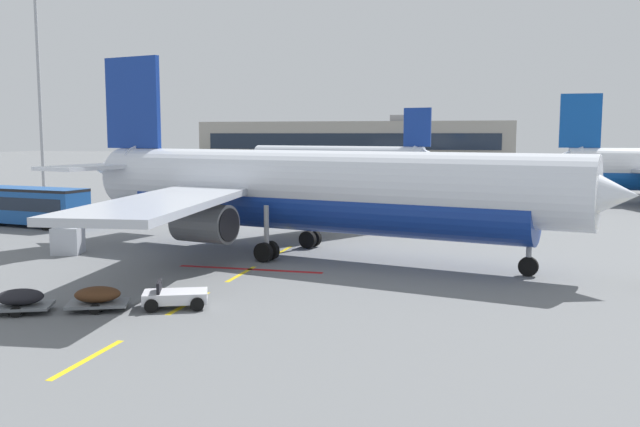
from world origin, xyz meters
TOP-DOWN VIEW (x-y plane):
  - ground at (40.00, 40.00)m, footprint 400.00×400.00m
  - apron_paint_markings at (18.00, 37.44)m, footprint 8.00×96.87m
  - airliner_foreground at (20.09, 26.65)m, footprint 34.53×33.72m
  - airliner_mid_left at (8.79, 84.56)m, footprint 30.28×29.59m
  - apron_shuttle_bus at (-5.61, 33.99)m, footprint 12.29×4.42m
  - baggage_train at (14.95, 12.53)m, footprint 8.50×4.68m
  - uld_cargo_container at (5.79, 23.78)m, footprint 1.96×1.93m
  - apron_light_mast_near at (-18.84, 55.06)m, footprint 1.80×1.80m
  - terminal_satellite at (-1.32, 151.07)m, footprint 72.69×24.33m

SIDE VIEW (x-z plane):
  - ground at x=40.00m, z-range 0.00..0.00m
  - apron_paint_markings at x=18.00m, z-range 0.00..0.01m
  - baggage_train at x=14.95m, z-range -0.05..1.09m
  - uld_cargo_container at x=5.79m, z-range 0.00..1.60m
  - apron_shuttle_bus at x=-5.61m, z-range 0.25..3.25m
  - airliner_mid_left at x=8.79m, z-range -1.88..8.80m
  - airliner_foreground at x=20.09m, z-range -2.15..10.05m
  - terminal_satellite at x=-1.32m, z-range -0.78..10.82m
  - apron_light_mast_near at x=-18.84m, z-range 3.03..27.75m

